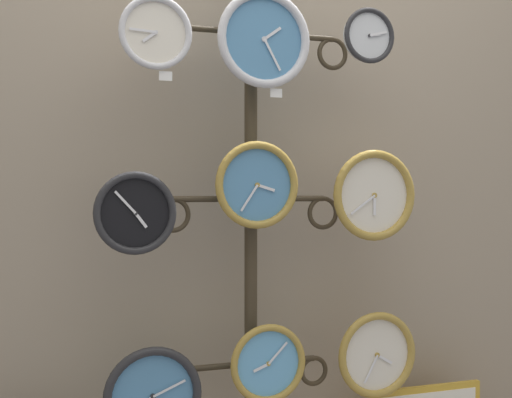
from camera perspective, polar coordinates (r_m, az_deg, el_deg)
name	(u,v)px	position (r m, az deg, el deg)	size (l,w,h in m)	color
shop_wall	(235,106)	(2.52, -1.65, 7.47)	(4.40, 0.04, 2.80)	gray
display_stand	(251,329)	(2.39, -0.42, -10.39)	(0.71, 0.42, 1.92)	#382D1E
clock_top_left	(155,33)	(2.20, -8.06, 13.03)	(0.22, 0.04, 0.22)	silver
clock_top_center	(264,39)	(2.31, 0.62, 12.64)	(0.31, 0.04, 0.31)	#4C84B2
clock_top_right	(368,36)	(2.48, 8.98, 12.76)	(0.19, 0.04, 0.19)	silver
clock_middle_left	(135,213)	(2.15, -9.66, -1.11)	(0.25, 0.04, 0.25)	black
clock_middle_center	(257,185)	(2.27, 0.05, 1.13)	(0.28, 0.04, 0.28)	#4C84B2
clock_middle_right	(374,195)	(2.44, 9.40, 0.30)	(0.31, 0.04, 0.31)	silver
clock_bottom_left	(153,396)	(2.25, -8.27, -15.33)	(0.30, 0.04, 0.30)	#4C84B2
clock_bottom_center	(268,363)	(2.34, 0.94, -13.01)	(0.26, 0.04, 0.26)	#60A8DB
clock_bottom_right	(376,355)	(2.50, 9.61, -12.17)	(0.29, 0.04, 0.29)	silver
price_tag_upper	(166,76)	(2.18, -7.25, 9.74)	(0.04, 0.00, 0.03)	white
price_tag_mid	(276,93)	(2.29, 1.62, 8.47)	(0.04, 0.00, 0.03)	white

